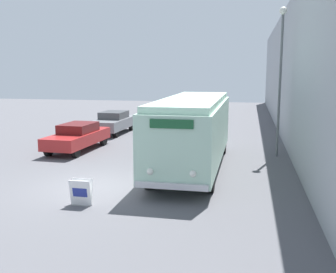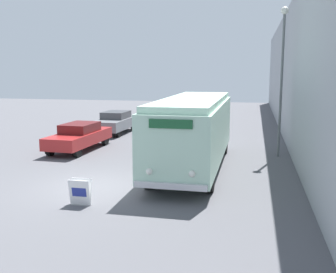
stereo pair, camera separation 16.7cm
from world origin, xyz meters
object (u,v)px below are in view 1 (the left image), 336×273
Objects in this scene: streetlamp at (281,63)px; parked_car_near at (78,136)px; parked_car_mid at (114,122)px; sign_board at (81,193)px; vintage_bus at (193,129)px.

streetlamp reaches higher than parked_car_near.
streetlamp reaches higher than parked_car_mid.
sign_board is 14.34m from parked_car_mid.
streetlamp is 10.88m from parked_car_near.
parked_car_near is 5.81m from parked_car_mid.
vintage_bus is 11.58× the size of sign_board.
streetlamp reaches higher than vintage_bus.
sign_board is at bearing -116.46° from vintage_bus.
sign_board is 8.85m from parked_car_near.
vintage_bus is at bearing -50.82° from parked_car_mid.
parked_car_near is (-6.46, 2.55, -0.96)m from vintage_bus.
streetlamp is 12.09m from parked_car_mid.
sign_board is at bearing -126.69° from streetlamp.
streetlamp is at bearing 53.31° from sign_board.
vintage_bus reaches higher than parked_car_mid.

